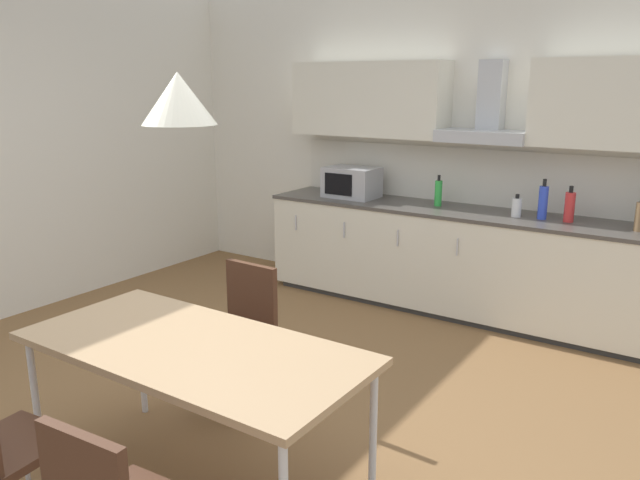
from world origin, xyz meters
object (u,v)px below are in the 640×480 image
object	(u,v)px
microwave	(352,182)
dining_table	(192,353)
pendant_lamp	(178,98)
chair_far_left	(241,321)
bottle_white	(517,207)
bottle_green	(438,193)
bottle_red	(570,207)
bottle_blue	(543,202)

from	to	relation	value
microwave	dining_table	distance (m)	3.20
pendant_lamp	chair_far_left	bearing A→B (deg)	115.92
bottle_white	pendant_lamp	xyz separation A→B (m)	(-0.59, -3.02, 0.90)
dining_table	bottle_green	bearing A→B (deg)	92.19
microwave	bottle_red	size ratio (longest dim) A/B	1.72
bottle_blue	chair_far_left	bearing A→B (deg)	-117.06
bottle_green	bottle_blue	world-z (taller)	bottle_blue
bottle_blue	bottle_red	world-z (taller)	bottle_blue
chair_far_left	bottle_white	bearing A→B (deg)	66.72
bottle_white	dining_table	xyz separation A→B (m)	(-0.59, -3.02, -0.27)
dining_table	pendant_lamp	world-z (taller)	pendant_lamp
bottle_red	dining_table	distance (m)	3.22
dining_table	bottle_blue	bearing A→B (deg)	75.64
microwave	bottle_blue	size ratio (longest dim) A/B	1.51
bottle_red	microwave	bearing A→B (deg)	-179.42
bottle_red	pendant_lamp	world-z (taller)	pendant_lamp
bottle_green	bottle_white	xyz separation A→B (m)	(0.70, -0.08, -0.04)
bottle_green	bottle_red	bearing A→B (deg)	-2.02
microwave	bottle_green	bearing A→B (deg)	3.97
bottle_blue	bottle_white	bearing A→B (deg)	-172.14
pendant_lamp	bottle_green	bearing A→B (deg)	92.19
bottle_green	bottle_red	size ratio (longest dim) A/B	0.96
bottle_blue	dining_table	size ratio (longest dim) A/B	0.19
dining_table	chair_far_left	distance (m)	0.88
bottle_red	bottle_white	bearing A→B (deg)	-174.42
bottle_red	bottle_white	size ratio (longest dim) A/B	1.53
bottle_red	dining_table	xyz separation A→B (m)	(-0.98, -3.06, -0.31)
microwave	bottle_red	world-z (taller)	microwave
microwave	pendant_lamp	xyz separation A→B (m)	(0.96, -3.04, 0.84)
bottle_red	pendant_lamp	xyz separation A→B (m)	(-0.98, -3.06, 0.86)
dining_table	chair_far_left	xyz separation A→B (m)	(-0.38, 0.78, -0.18)
bottle_green	dining_table	distance (m)	3.11
microwave	chair_far_left	size ratio (longest dim) A/B	0.55
bottle_red	dining_table	world-z (taller)	bottle_red
chair_far_left	bottle_green	bearing A→B (deg)	83.60
bottle_white	chair_far_left	xyz separation A→B (m)	(-0.96, -2.24, -0.44)
microwave	pendant_lamp	world-z (taller)	pendant_lamp
bottle_white	pendant_lamp	world-z (taller)	pendant_lamp
bottle_white	chair_far_left	size ratio (longest dim) A/B	0.21
bottle_blue	pendant_lamp	xyz separation A→B (m)	(-0.78, -3.05, 0.84)
bottle_blue	microwave	bearing A→B (deg)	-179.73
bottle_green	chair_far_left	size ratio (longest dim) A/B	0.31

